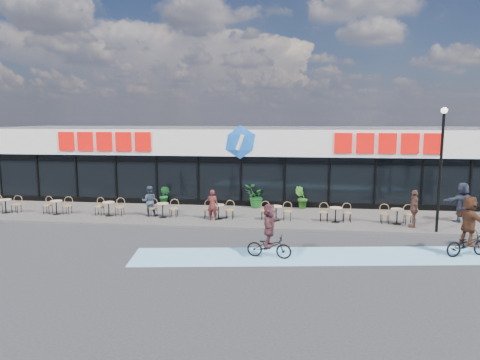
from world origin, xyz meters
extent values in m
plane|color=#28282B|center=(0.00, 0.00, 0.00)|extent=(120.00, 120.00, 0.00)
cube|color=#58534E|center=(0.00, 4.50, 0.05)|extent=(44.00, 5.00, 0.10)
cube|color=#72B4D7|center=(4.00, -1.50, 0.01)|extent=(14.17, 4.13, 0.01)
cube|color=black|center=(0.00, 10.00, 1.50)|extent=(30.00, 6.00, 3.00)
cube|color=white|center=(0.00, 9.85, 3.75)|extent=(30.60, 6.30, 1.50)
cube|color=#47474C|center=(0.00, 10.00, 4.55)|extent=(30.60, 6.30, 0.10)
cube|color=navy|center=(0.00, 6.96, 3.05)|extent=(30.60, 0.08, 0.18)
cube|color=black|center=(0.00, 6.97, 2.65)|extent=(30.00, 0.06, 0.08)
cube|color=black|center=(0.00, 6.98, 0.20)|extent=(30.00, 0.10, 0.40)
cube|color=red|center=(-8.00, 6.70, 3.80)|extent=(5.63, 0.18, 1.10)
cube|color=red|center=(8.00, 6.70, 3.80)|extent=(5.63, 0.18, 1.10)
ellipsoid|color=blue|center=(0.00, 6.70, 3.80)|extent=(1.90, 0.24, 1.90)
cylinder|color=black|center=(-15.00, 6.97, 1.50)|extent=(0.10, 0.10, 3.00)
cylinder|color=black|center=(-12.50, 6.97, 1.50)|extent=(0.10, 0.10, 3.00)
cylinder|color=black|center=(-10.00, 6.97, 1.50)|extent=(0.10, 0.10, 3.00)
cylinder|color=black|center=(-7.50, 6.97, 1.50)|extent=(0.10, 0.10, 3.00)
cylinder|color=black|center=(-5.00, 6.97, 1.50)|extent=(0.10, 0.10, 3.00)
cylinder|color=black|center=(-2.50, 6.97, 1.50)|extent=(0.10, 0.10, 3.00)
cylinder|color=black|center=(0.00, 6.97, 1.50)|extent=(0.10, 0.10, 3.00)
cylinder|color=black|center=(2.50, 6.97, 1.50)|extent=(0.10, 0.10, 3.00)
cylinder|color=black|center=(5.00, 6.97, 1.50)|extent=(0.10, 0.10, 3.00)
cylinder|color=black|center=(7.50, 6.97, 1.50)|extent=(0.10, 0.10, 3.00)
cylinder|color=black|center=(10.00, 6.97, 1.50)|extent=(0.10, 0.10, 3.00)
cylinder|color=black|center=(12.50, 6.97, 1.50)|extent=(0.10, 0.10, 3.00)
cylinder|color=black|center=(9.37, 2.30, 2.73)|extent=(0.12, 0.12, 5.25)
sphere|color=#FFF2CC|center=(9.37, 2.30, 5.45)|extent=(0.28, 0.28, 0.28)
cylinder|color=#C7B780|center=(-12.29, 3.56, 0.82)|extent=(0.60, 0.60, 0.04)
cylinder|color=black|center=(-12.29, 3.56, 0.47)|extent=(0.06, 0.06, 0.70)
cylinder|color=black|center=(-12.29, 3.56, 0.11)|extent=(0.40, 0.40, 0.02)
cylinder|color=#C7B780|center=(-9.40, 3.56, 0.82)|extent=(0.60, 0.60, 0.04)
cylinder|color=black|center=(-9.40, 3.56, 0.47)|extent=(0.06, 0.06, 0.70)
cylinder|color=black|center=(-9.40, 3.56, 0.11)|extent=(0.40, 0.40, 0.02)
cylinder|color=#C7B780|center=(-6.51, 3.56, 0.82)|extent=(0.60, 0.60, 0.04)
cylinder|color=black|center=(-6.51, 3.56, 0.47)|extent=(0.06, 0.06, 0.70)
cylinder|color=black|center=(-6.51, 3.56, 0.11)|extent=(0.40, 0.40, 0.02)
cylinder|color=#C7B780|center=(-3.62, 3.56, 0.82)|extent=(0.60, 0.60, 0.04)
cylinder|color=black|center=(-3.62, 3.56, 0.47)|extent=(0.06, 0.06, 0.70)
cylinder|color=black|center=(-3.62, 3.56, 0.11)|extent=(0.40, 0.40, 0.02)
cylinder|color=#C7B780|center=(-0.72, 3.56, 0.82)|extent=(0.60, 0.60, 0.04)
cylinder|color=black|center=(-0.72, 3.56, 0.47)|extent=(0.06, 0.06, 0.70)
cylinder|color=black|center=(-0.72, 3.56, 0.11)|extent=(0.40, 0.40, 0.02)
cylinder|color=#C7B780|center=(2.17, 3.56, 0.82)|extent=(0.60, 0.60, 0.04)
cylinder|color=black|center=(2.17, 3.56, 0.47)|extent=(0.06, 0.06, 0.70)
cylinder|color=black|center=(2.17, 3.56, 0.11)|extent=(0.40, 0.40, 0.02)
cylinder|color=#C7B780|center=(5.06, 3.56, 0.82)|extent=(0.60, 0.60, 0.04)
cylinder|color=black|center=(5.06, 3.56, 0.47)|extent=(0.06, 0.06, 0.70)
cylinder|color=black|center=(5.06, 3.56, 0.11)|extent=(0.40, 0.40, 0.02)
cylinder|color=#C7B780|center=(7.95, 3.56, 0.82)|extent=(0.60, 0.60, 0.04)
cylinder|color=black|center=(7.95, 3.56, 0.47)|extent=(0.06, 0.06, 0.70)
cylinder|color=black|center=(7.95, 3.56, 0.11)|extent=(0.40, 0.40, 0.02)
imported|color=#17501F|center=(-4.46, 6.72, 0.66)|extent=(0.74, 0.67, 1.12)
imported|color=#18541D|center=(0.87, 6.60, 0.74)|extent=(1.48, 1.41, 1.28)
imported|color=#285819|center=(3.46, 6.62, 0.73)|extent=(0.73, 0.61, 1.26)
imported|color=#4D1E1B|center=(-0.98, 3.29, 0.87)|extent=(0.59, 0.41, 1.54)
imported|color=#33404F|center=(-4.40, 3.80, 0.89)|extent=(0.89, 0.77, 1.58)
imported|color=brown|center=(8.56, 3.05, 0.98)|extent=(0.68, 1.11, 1.76)
imported|color=#2F3449|center=(11.18, 4.40, 1.08)|extent=(1.90, 1.07, 1.95)
imported|color=black|center=(9.46, -0.85, 0.46)|extent=(1.87, 1.17, 0.93)
imported|color=#4C2A1B|center=(9.46, -0.85, 1.37)|extent=(1.09, 1.80, 1.85)
imported|color=black|center=(2.12, -1.91, 0.44)|extent=(1.73, 0.80, 0.87)
imported|color=#572D31|center=(2.12, -1.91, 1.24)|extent=(0.66, 1.52, 1.58)
camera|label=1|loc=(2.89, -17.20, 5.09)|focal=32.00mm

